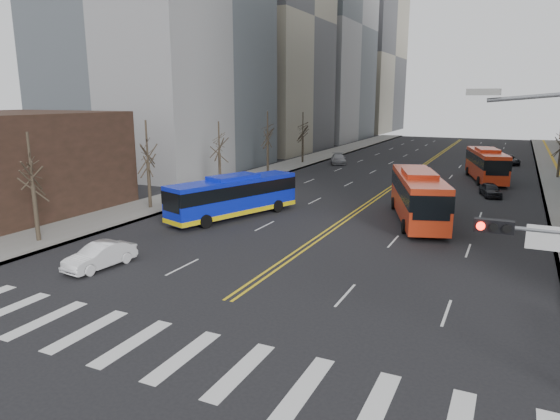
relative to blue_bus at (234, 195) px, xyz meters
The scene contains 12 objects.
ground 21.13m from the blue_bus, 67.33° to the right, with size 220.00×220.00×0.00m, color black.
sidewalk_left 26.96m from the blue_bus, 108.16° to the left, with size 5.00×130.00×0.15m, color slate.
crosswalk 21.13m from the blue_bus, 67.33° to the right, with size 26.70×4.00×0.01m.
centerline 36.52m from the blue_bus, 77.14° to the left, with size 0.55×100.00×0.01m.
street_trees 15.47m from the blue_bus, 86.45° to the left, with size 35.20×47.20×7.60m.
blue_bus is the anchor object (origin of this frame).
red_bus_near 14.04m from the blue_bus, 20.64° to the left, with size 6.43×12.37×3.81m.
red_bus_far 31.98m from the blue_bus, 58.69° to the left, with size 5.34×11.82×3.64m.
car_white 13.49m from the blue_bus, 92.55° to the right, with size 1.44×4.14×1.36m, color silver.
car_dark_mid 24.97m from the blue_bus, 44.95° to the left, with size 1.51×3.75×1.28m, color black.
car_silver 34.48m from the blue_bus, 95.20° to the left, with size 1.94×4.78×1.39m, color #939397.
car_dark_far 47.65m from the blue_bus, 66.78° to the left, with size 2.19×4.74×1.32m, color black.
Camera 1 is at (11.37, -13.35, 9.15)m, focal length 32.00 mm.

